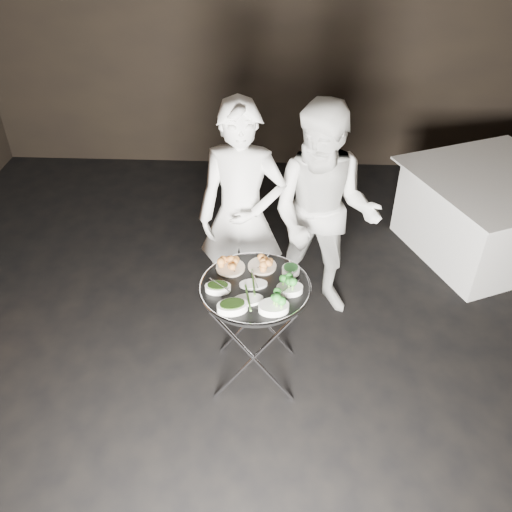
{
  "coord_description": "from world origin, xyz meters",
  "views": [
    {
      "loc": [
        0.28,
        -2.43,
        3.02
      ],
      "look_at": [
        0.16,
        0.33,
        0.95
      ],
      "focal_mm": 38.0,
      "sensor_mm": 36.0,
      "label": 1
    }
  ],
  "objects_px": {
    "tray_stand": "(255,328)",
    "waiter_left": "(242,217)",
    "serving_tray": "(255,287)",
    "dining_table": "(489,214)",
    "waiter_right": "(323,216)"
  },
  "relations": [
    {
      "from": "tray_stand",
      "to": "dining_table",
      "type": "xyz_separation_m",
      "value": [
        2.04,
        1.63,
        -0.07
      ]
    },
    {
      "from": "serving_tray",
      "to": "dining_table",
      "type": "bearing_deg",
      "value": 38.65
    },
    {
      "from": "tray_stand",
      "to": "dining_table",
      "type": "distance_m",
      "value": 2.62
    },
    {
      "from": "waiter_left",
      "to": "waiter_right",
      "type": "xyz_separation_m",
      "value": [
        0.6,
        0.07,
        -0.01
      ]
    },
    {
      "from": "tray_stand",
      "to": "serving_tray",
      "type": "xyz_separation_m",
      "value": [
        0.0,
        -0.0,
        0.36
      ]
    },
    {
      "from": "serving_tray",
      "to": "dining_table",
      "type": "distance_m",
      "value": 2.65
    },
    {
      "from": "tray_stand",
      "to": "waiter_left",
      "type": "relative_size",
      "value": 0.46
    },
    {
      "from": "tray_stand",
      "to": "serving_tray",
      "type": "bearing_deg",
      "value": -45.0
    },
    {
      "from": "dining_table",
      "to": "waiter_left",
      "type": "bearing_deg",
      "value": -157.0
    },
    {
      "from": "waiter_left",
      "to": "dining_table",
      "type": "xyz_separation_m",
      "value": [
        2.17,
        0.92,
        -0.49
      ]
    },
    {
      "from": "waiter_right",
      "to": "dining_table",
      "type": "distance_m",
      "value": 1.85
    },
    {
      "from": "serving_tray",
      "to": "waiter_right",
      "type": "relative_size",
      "value": 0.41
    },
    {
      "from": "serving_tray",
      "to": "tray_stand",
      "type": "bearing_deg",
      "value": 135.0
    },
    {
      "from": "tray_stand",
      "to": "dining_table",
      "type": "relative_size",
      "value": 0.6
    },
    {
      "from": "tray_stand",
      "to": "waiter_left",
      "type": "height_order",
      "value": "waiter_left"
    }
  ]
}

